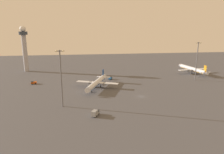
% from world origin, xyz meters
% --- Properties ---
extents(ground_plane, '(416.00, 416.00, 0.00)m').
position_xyz_m(ground_plane, '(0.00, 0.00, 0.00)').
color(ground_plane, '#4C4C51').
extents(control_tower, '(8.00, 8.00, 43.83)m').
position_xyz_m(control_tower, '(-91.82, 89.78, 25.13)').
color(control_tower, '#A8A8B2').
rests_on(control_tower, ground).
extents(airplane_near_gate, '(30.37, 38.52, 10.31)m').
position_xyz_m(airplane_near_gate, '(-26.53, 23.42, 3.90)').
color(airplane_near_gate, silver).
rests_on(airplane_near_gate, ground).
extents(airplane_far_stand, '(30.88, 39.49, 10.16)m').
position_xyz_m(airplane_far_stand, '(66.74, 59.71, 3.84)').
color(airplane_far_stand, silver).
rests_on(airplane_far_stand, ground).
extents(maintenance_van, '(3.71, 4.57, 2.25)m').
position_xyz_m(maintenance_van, '(-13.86, 45.88, 1.18)').
color(maintenance_van, '#3372BF').
rests_on(maintenance_van, ground).
extents(catering_truck, '(4.57, 6.11, 3.05)m').
position_xyz_m(catering_truck, '(-30.65, -25.48, 1.58)').
color(catering_truck, gray).
rests_on(catering_truck, ground).
extents(cargo_loader, '(4.42, 2.65, 2.25)m').
position_xyz_m(cargo_loader, '(-74.48, 39.95, 1.18)').
color(cargo_loader, '#D85919').
rests_on(cargo_loader, ground).
extents(apron_light_west, '(4.80, 0.90, 31.27)m').
position_xyz_m(apron_light_west, '(55.29, 34.28, 17.54)').
color(apron_light_west, slate).
rests_on(apron_light_west, ground).
extents(apron_light_east, '(4.80, 0.90, 31.55)m').
position_xyz_m(apron_light_east, '(-47.89, -10.63, 17.69)').
color(apron_light_east, slate).
rests_on(apron_light_east, ground).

